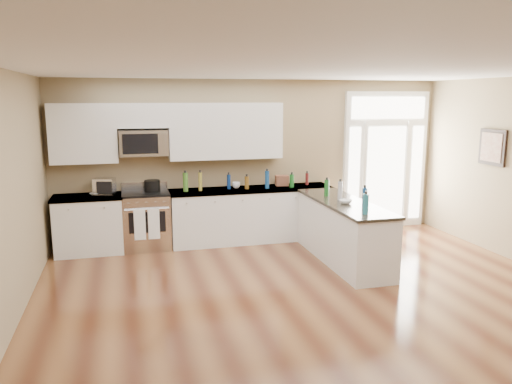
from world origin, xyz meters
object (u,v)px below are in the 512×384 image
at_px(kitchen_range, 147,220).
at_px(stockpot, 152,185).
at_px(toaster_oven, 105,186).
at_px(peninsula_cabinet, 343,234).

xyz_separation_m(kitchen_range, stockpot, (0.12, 0.08, 0.57)).
xyz_separation_m(stockpot, toaster_oven, (-0.76, -0.04, 0.02)).
bearing_deg(toaster_oven, peninsula_cabinet, -7.84).
bearing_deg(stockpot, kitchen_range, -147.07).
distance_m(peninsula_cabinet, kitchen_range, 3.23).
bearing_deg(kitchen_range, toaster_oven, 176.94).
bearing_deg(stockpot, toaster_oven, -176.80).
relative_size(kitchen_range, toaster_oven, 3.44).
relative_size(kitchen_range, stockpot, 4.13).
distance_m(peninsula_cabinet, stockpot, 3.22).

